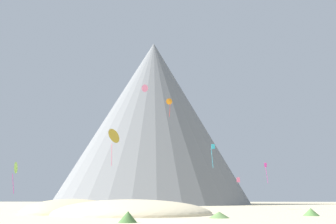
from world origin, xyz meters
The scene contains 16 objects.
ground_plane centered at (0.00, 0.00, 0.00)m, with size 400.00×400.00×0.00m, color beige.
dune_foreground_left centered at (-5.12, 14.06, 0.00)m, with size 22.22×19.08×3.93m, color beige.
dune_foreground_right centered at (-14.10, 16.32, 0.00)m, with size 14.42×14.17×4.06m, color beige.
bush_near_left centered at (17.92, 11.21, 0.46)m, with size 2.00×2.00×0.93m, color #568442.
bush_ridge_crest centered at (-2.48, -2.50, 0.49)m, with size 1.70×1.70×0.99m, color #477238.
bush_near_right centered at (3.84, 23.49, 0.51)m, with size 2.24×2.24×1.02m, color #568442.
bush_scatter_east centered at (6.19, 5.45, 0.34)m, with size 2.33×2.33×0.68m, color #668C4C.
bush_low_patch centered at (-1.72, 23.92, 0.41)m, with size 2.27×2.27×0.82m, color #668C4C.
rock_massif centered at (-12.42, 99.60, 31.53)m, with size 100.52×100.52×65.71m.
kite_cyan_low centered at (7.98, 42.27, 12.40)m, with size 0.86×0.52×5.21m.
kite_pink_mid centered at (-6.36, 34.35, 24.60)m, with size 1.67×1.59×1.61m.
kite_rainbow_low centered at (15.04, 56.07, 6.70)m, with size 0.88×0.10×1.22m.
kite_magenta_low centered at (20.41, 47.59, 8.66)m, with size 0.66×0.45×4.70m.
kite_orange_mid centered at (-1.17, 34.74, 21.65)m, with size 1.37×0.77×3.99m.
kite_lime_low centered at (-25.21, 20.07, 6.85)m, with size 0.76×1.92×5.03m.
kite_gold_low centered at (-8.98, 18.66, 11.58)m, with size 2.12×2.65×5.83m.
Camera 1 is at (3.28, -34.32, 2.07)m, focal length 36.94 mm.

